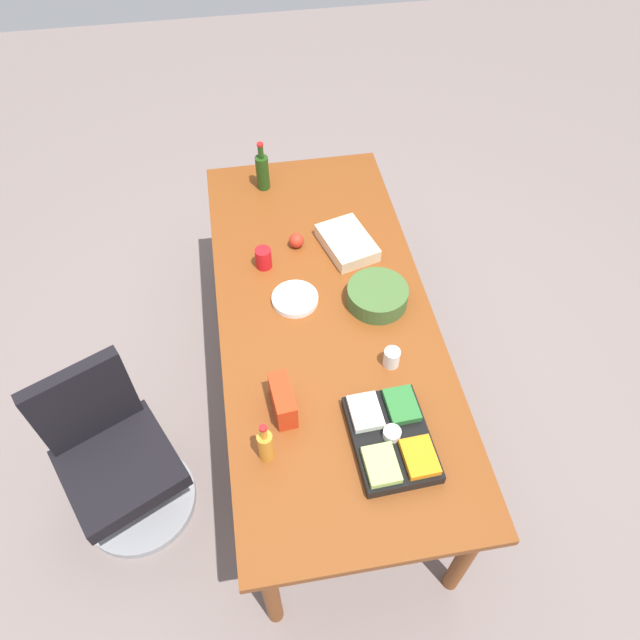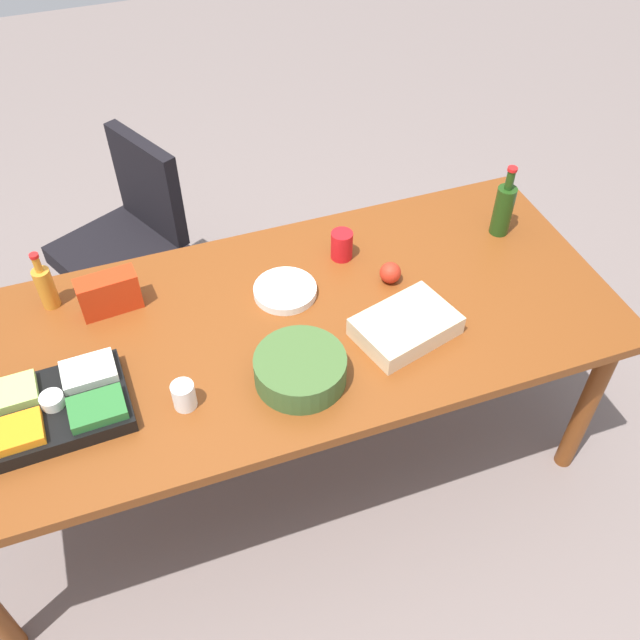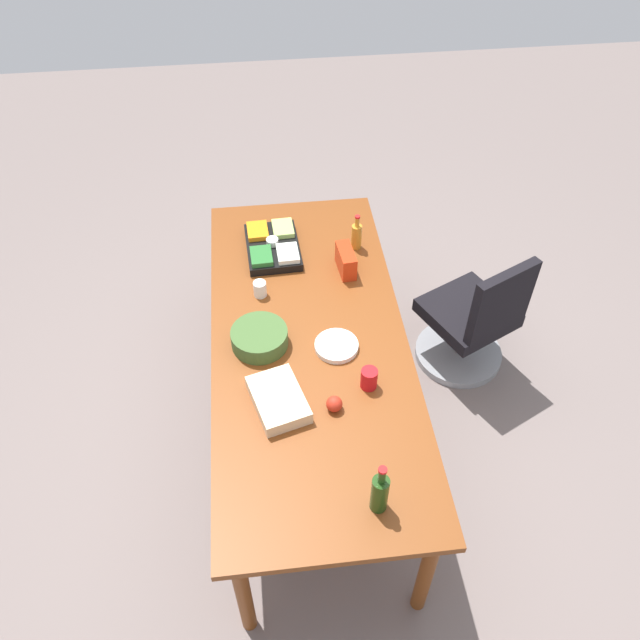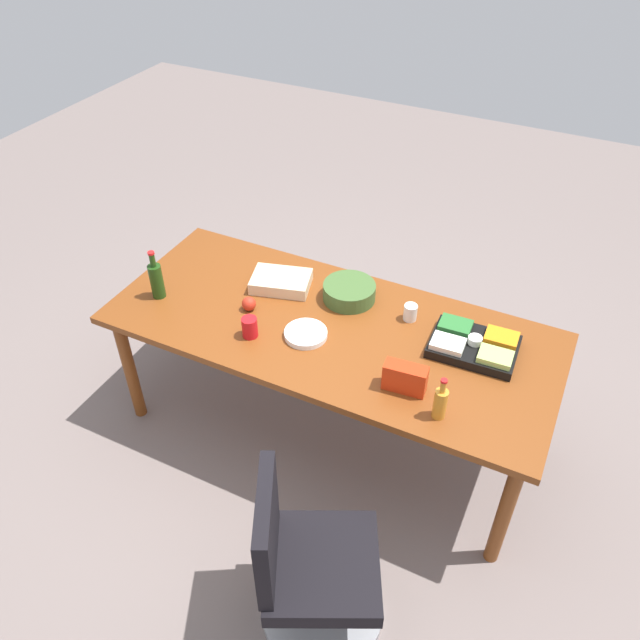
# 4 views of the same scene
# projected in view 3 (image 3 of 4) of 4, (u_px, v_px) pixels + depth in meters

# --- Properties ---
(ground_plane) EXTENTS (10.00, 10.00, 0.00)m
(ground_plane) POSITION_uv_depth(u_px,v_px,m) (311.00, 427.00, 3.85)
(ground_plane) COLOR slate
(conference_table) EXTENTS (2.34, 1.00, 0.79)m
(conference_table) POSITION_uv_depth(u_px,v_px,m) (309.00, 348.00, 3.33)
(conference_table) COLOR brown
(conference_table) RESTS_ON ground
(office_chair) EXTENTS (0.64, 0.64, 0.90)m
(office_chair) POSITION_uv_depth(u_px,v_px,m) (472.00, 325.00, 3.96)
(office_chair) COLOR gray
(office_chair) RESTS_ON ground
(chip_bag_red) EXTENTS (0.21, 0.10, 0.14)m
(chip_bag_red) POSITION_uv_depth(u_px,v_px,m) (346.00, 261.00, 3.59)
(chip_bag_red) COLOR red
(chip_bag_red) RESTS_ON conference_table
(paper_plate_stack) EXTENTS (0.24, 0.24, 0.03)m
(paper_plate_stack) POSITION_uv_depth(u_px,v_px,m) (336.00, 346.00, 3.22)
(paper_plate_stack) COLOR white
(paper_plate_stack) RESTS_ON conference_table
(dressing_bottle) EXTENTS (0.07, 0.07, 0.23)m
(dressing_bottle) POSITION_uv_depth(u_px,v_px,m) (357.00, 235.00, 3.72)
(dressing_bottle) COLOR orange
(dressing_bottle) RESTS_ON conference_table
(paper_cup) EXTENTS (0.08, 0.08, 0.09)m
(paper_cup) POSITION_uv_depth(u_px,v_px,m) (260.00, 289.00, 3.47)
(paper_cup) COLOR white
(paper_cup) RESTS_ON conference_table
(apple_red) EXTENTS (0.08, 0.08, 0.08)m
(apple_red) POSITION_uv_depth(u_px,v_px,m) (334.00, 404.00, 2.95)
(apple_red) COLOR red
(apple_red) RESTS_ON conference_table
(wine_bottle) EXTENTS (0.08, 0.08, 0.29)m
(wine_bottle) POSITION_uv_depth(u_px,v_px,m) (380.00, 492.00, 2.56)
(wine_bottle) COLOR #1D3F12
(wine_bottle) RESTS_ON conference_table
(salad_bowl) EXTENTS (0.31, 0.31, 0.09)m
(salad_bowl) POSITION_uv_depth(u_px,v_px,m) (260.00, 338.00, 3.22)
(salad_bowl) COLOR #3D5E2C
(salad_bowl) RESTS_ON conference_table
(veggie_tray) EXTENTS (0.43, 0.32, 0.09)m
(veggie_tray) POSITION_uv_depth(u_px,v_px,m) (273.00, 246.00, 3.73)
(veggie_tray) COLOR black
(veggie_tray) RESTS_ON conference_table
(sheet_cake) EXTENTS (0.37, 0.30, 0.07)m
(sheet_cake) POSITION_uv_depth(u_px,v_px,m) (278.00, 400.00, 2.97)
(sheet_cake) COLOR beige
(sheet_cake) RESTS_ON conference_table
(red_solo_cup) EXTENTS (0.09, 0.09, 0.11)m
(red_solo_cup) POSITION_uv_depth(u_px,v_px,m) (369.00, 379.00, 3.03)
(red_solo_cup) COLOR red
(red_solo_cup) RESTS_ON conference_table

